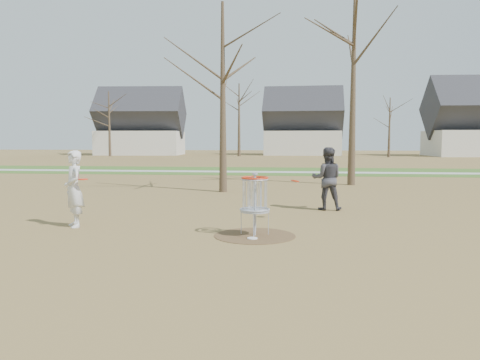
% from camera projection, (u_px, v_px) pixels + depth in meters
% --- Properties ---
extents(ground, '(160.00, 160.00, 0.00)m').
position_uv_depth(ground, '(255.00, 236.00, 10.30)').
color(ground, brown).
rests_on(ground, ground).
extents(green_band, '(160.00, 8.00, 0.01)m').
position_uv_depth(green_band, '(281.00, 171.00, 31.08)').
color(green_band, '#2D5119').
rests_on(green_band, ground).
extents(footpath, '(160.00, 1.50, 0.01)m').
position_uv_depth(footpath, '(281.00, 172.00, 30.09)').
color(footpath, '#9E9E99').
rests_on(footpath, green_band).
extents(dirt_circle, '(1.80, 1.80, 0.01)m').
position_uv_depth(dirt_circle, '(255.00, 236.00, 10.30)').
color(dirt_circle, '#47331E').
rests_on(dirt_circle, ground).
extents(player_standing, '(0.77, 0.80, 1.85)m').
position_uv_depth(player_standing, '(74.00, 189.00, 11.27)').
color(player_standing, silver).
rests_on(player_standing, ground).
extents(player_throwing, '(0.93, 0.74, 1.88)m').
position_uv_depth(player_throwing, '(327.00, 179.00, 14.02)').
color(player_throwing, '#3B393F').
rests_on(player_throwing, ground).
extents(disc_grounded, '(0.22, 0.22, 0.02)m').
position_uv_depth(disc_grounded, '(252.00, 238.00, 9.95)').
color(disc_grounded, white).
rests_on(disc_grounded, dirt_circle).
extents(discs_in_play, '(5.24, 1.89, 0.20)m').
position_uv_depth(discs_in_play, '(199.00, 180.00, 11.67)').
color(discs_in_play, red).
rests_on(discs_in_play, ground).
extents(disc_golf_basket, '(0.64, 0.64, 1.35)m').
position_uv_depth(disc_golf_basket, '(255.00, 195.00, 10.22)').
color(disc_golf_basket, '#9EA3AD').
rests_on(disc_golf_basket, ground).
extents(bare_trees, '(52.62, 44.98, 9.00)m').
position_uv_depth(bare_trees, '(304.00, 106.00, 45.04)').
color(bare_trees, '#382B1E').
rests_on(bare_trees, ground).
extents(houses_row, '(56.51, 10.01, 7.26)m').
position_uv_depth(houses_row, '(321.00, 129.00, 61.51)').
color(houses_row, silver).
rests_on(houses_row, ground).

